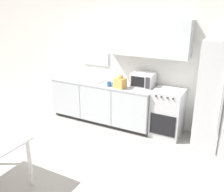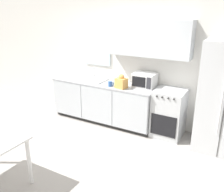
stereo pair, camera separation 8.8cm
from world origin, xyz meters
name	(u,v)px [view 2 (the right image)]	position (x,y,z in m)	size (l,w,h in m)	color
ground_plane	(77,160)	(0.00, 0.00, 0.00)	(12.00, 12.00, 0.00)	gray
wall_back	(132,56)	(0.06, 1.90, 1.43)	(12.00, 0.38, 2.70)	silver
kitchen_counter	(105,101)	(-0.41, 1.57, 0.45)	(2.31, 0.68, 0.88)	#333333
oven_range	(169,113)	(1.02, 1.60, 0.46)	(0.56, 0.63, 0.92)	#B7BABC
kitchen_sink	(90,79)	(-0.79, 1.58, 0.90)	(0.73, 0.45, 0.23)	#B7BABC
microwave	(145,80)	(0.46, 1.69, 1.02)	(0.43, 0.37, 0.28)	silver
coffee_mug	(111,84)	(-0.14, 1.37, 0.94)	(0.11, 0.08, 0.10)	#335999
grocery_bag_0	(121,82)	(0.09, 1.38, 1.00)	(0.24, 0.21, 0.28)	#DB994C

